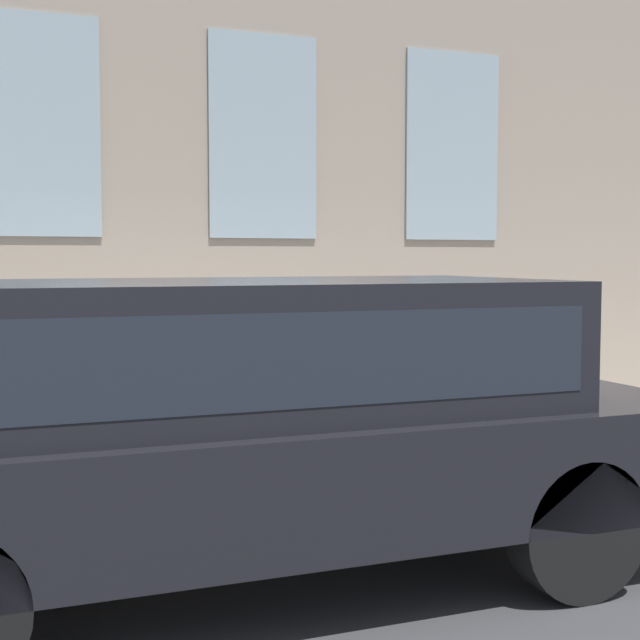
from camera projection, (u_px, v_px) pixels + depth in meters
ground_plane at (243, 512)px, 6.32m from camera, size 80.00×80.00×0.00m
sidewalk at (193, 458)px, 7.73m from camera, size 3.06×60.00×0.13m
fire_hydrant at (294, 416)px, 6.94m from camera, size 0.35×0.46×0.85m
person at (345, 378)px, 7.27m from camera, size 0.28×0.18×1.15m
parked_truck_charcoal_near at (257, 408)px, 4.90m from camera, size 1.91×5.04×1.68m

